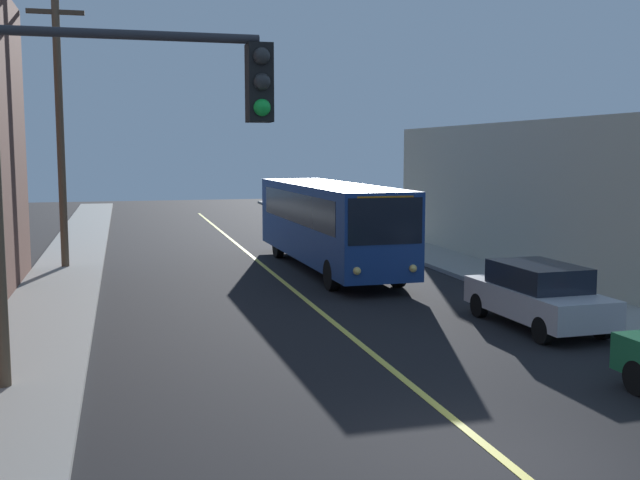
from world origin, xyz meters
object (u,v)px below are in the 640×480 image
object	(u,v)px
utility_pole_mid	(59,107)
city_bus	(328,221)
traffic_signal_left_corner	(104,161)
parked_car_silver	(538,294)

from	to	relation	value
utility_pole_mid	city_bus	bearing A→B (deg)	-13.31
traffic_signal_left_corner	city_bus	bearing A→B (deg)	66.30
city_bus	utility_pole_mid	bearing A→B (deg)	166.69
city_bus	traffic_signal_left_corner	size ratio (longest dim) A/B	2.03
city_bus	utility_pole_mid	distance (m)	10.67
utility_pole_mid	traffic_signal_left_corner	xyz separation A→B (m)	(1.93, -19.59, -1.72)
city_bus	traffic_signal_left_corner	distance (m)	19.10
utility_pole_mid	traffic_signal_left_corner	bearing A→B (deg)	-84.38
parked_car_silver	traffic_signal_left_corner	bearing A→B (deg)	-145.89
utility_pole_mid	traffic_signal_left_corner	size ratio (longest dim) A/B	1.79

